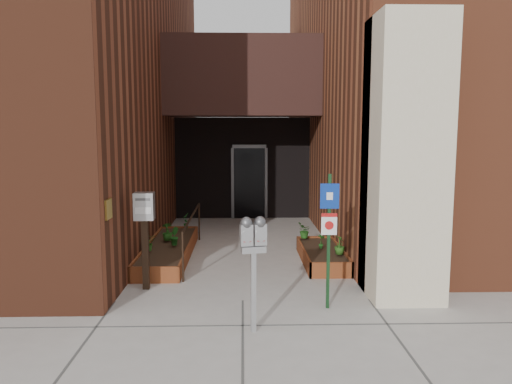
{
  "coord_description": "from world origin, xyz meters",
  "views": [
    {
      "loc": [
        0.01,
        -7.55,
        2.7
      ],
      "look_at": [
        0.26,
        1.8,
        1.49
      ],
      "focal_mm": 35.0,
      "sensor_mm": 36.0,
      "label": 1
    }
  ],
  "objects": [
    {
      "name": "parking_meter",
      "position": [
        0.14,
        -1.18,
        1.2
      ],
      "size": [
        0.36,
        0.2,
        1.55
      ],
      "color": "#A8A8AA",
      "rests_on": "ground"
    },
    {
      "name": "shrub_left_d",
      "position": [
        -1.37,
        4.3,
        0.49
      ],
      "size": [
        0.21,
        0.21,
        0.37
      ],
      "primitive_type": "imported",
      "rotation": [
        0.0,
        0.0,
        4.8
      ],
      "color": "#1B5F20",
      "rests_on": "planter_left"
    },
    {
      "name": "shrub_left_c",
      "position": [
        -1.61,
        2.97,
        0.49
      ],
      "size": [
        0.28,
        0.28,
        0.39
      ],
      "primitive_type": "imported",
      "rotation": [
        0.0,
        0.0,
        3.54
      ],
      "color": "#215B1A",
      "rests_on": "planter_left"
    },
    {
      "name": "ground",
      "position": [
        0.0,
        0.0,
        0.0
      ],
      "size": [
        80.0,
        80.0,
        0.0
      ],
      "primitive_type": "plane",
      "color": "#9E9991",
      "rests_on": "ground"
    },
    {
      "name": "architecture",
      "position": [
        -0.18,
        6.89,
        4.98
      ],
      "size": [
        20.0,
        14.6,
        10.0
      ],
      "color": "brown",
      "rests_on": "ground"
    },
    {
      "name": "shrub_right_c",
      "position": [
        1.35,
        3.1,
        0.47
      ],
      "size": [
        0.38,
        0.38,
        0.34
      ],
      "primitive_type": "imported",
      "rotation": [
        0.0,
        0.0,
        4.45
      ],
      "color": "#205317",
      "rests_on": "planter_right"
    },
    {
      "name": "planter_left",
      "position": [
        -1.55,
        2.7,
        0.13
      ],
      "size": [
        0.9,
        3.6,
        0.3
      ],
      "color": "brown",
      "rests_on": "ground"
    },
    {
      "name": "planter_right",
      "position": [
        1.6,
        2.2,
        0.13
      ],
      "size": [
        0.8,
        2.2,
        0.3
      ],
      "color": "brown",
      "rests_on": "ground"
    },
    {
      "name": "shrub_left_b",
      "position": [
        -1.41,
        2.53,
        0.49
      ],
      "size": [
        0.24,
        0.24,
        0.37
      ],
      "primitive_type": "imported",
      "rotation": [
        0.0,
        0.0,
        1.8
      ],
      "color": "#195518",
      "rests_on": "planter_left"
    },
    {
      "name": "shrub_right_b",
      "position": [
        1.57,
        2.15,
        0.45
      ],
      "size": [
        0.22,
        0.22,
        0.3
      ],
      "primitive_type": "imported",
      "rotation": [
        0.0,
        0.0,
        2.42
      ],
      "color": "#1D5C1A",
      "rests_on": "planter_right"
    },
    {
      "name": "shrub_left_a",
      "position": [
        -1.85,
        2.06,
        0.46
      ],
      "size": [
        0.39,
        0.39,
        0.32
      ],
      "primitive_type": "imported",
      "rotation": [
        0.0,
        0.0,
        0.5
      ],
      "color": "#29621C",
      "rests_on": "planter_left"
    },
    {
      "name": "handrail",
      "position": [
        -1.05,
        2.65,
        0.75
      ],
      "size": [
        0.04,
        3.34,
        0.9
      ],
      "color": "black",
      "rests_on": "ground"
    },
    {
      "name": "payment_dropbox",
      "position": [
        -1.63,
        0.63,
        1.18
      ],
      "size": [
        0.33,
        0.26,
        1.64
      ],
      "color": "black",
      "rests_on": "ground"
    },
    {
      "name": "shrub_right_a",
      "position": [
        1.85,
        1.69,
        0.48
      ],
      "size": [
        0.22,
        0.22,
        0.36
      ],
      "primitive_type": "imported",
      "rotation": [
        0.0,
        0.0,
        1.65
      ],
      "color": "#2A5B1A",
      "rests_on": "planter_right"
    },
    {
      "name": "sign_post",
      "position": [
        1.28,
        -0.36,
        1.25
      ],
      "size": [
        0.28,
        0.07,
        2.03
      ],
      "color": "#133417",
      "rests_on": "ground"
    }
  ]
}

